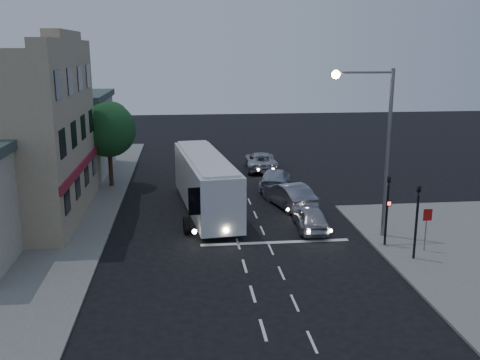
{
  "coord_description": "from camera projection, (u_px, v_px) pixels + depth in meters",
  "views": [
    {
      "loc": [
        -2.74,
        -24.61,
        10.09
      ],
      "look_at": [
        0.66,
        7.24,
        2.2
      ],
      "focal_mm": 40.0,
      "sensor_mm": 36.0,
      "label": 1
    }
  ],
  "objects": [
    {
      "name": "street_tree",
      "position": [
        108.0,
        127.0,
        39.04
      ],
      "size": [
        4.0,
        4.0,
        6.2
      ],
      "color": "black",
      "rests_on": "sidewalk_far"
    },
    {
      "name": "traffic_signal_side",
      "position": [
        417.0,
        213.0,
        25.57
      ],
      "size": [
        0.18,
        0.15,
        4.1
      ],
      "color": "black",
      "rests_on": "sidewalk_near"
    },
    {
      "name": "car_sedan_b",
      "position": [
        275.0,
        179.0,
        39.52
      ],
      "size": [
        3.26,
        5.38,
        1.46
      ],
      "primitive_type": "imported",
      "rotation": [
        0.0,
        0.0,
        2.88
      ],
      "color": "#A1A7B7",
      "rests_on": "ground"
    },
    {
      "name": "car_sedan_c",
      "position": [
        261.0,
        161.0,
        45.59
      ],
      "size": [
        2.86,
        5.62,
        1.52
      ],
      "primitive_type": "imported",
      "rotation": [
        0.0,
        0.0,
        3.08
      ],
      "color": "#A5A6AF",
      "rests_on": "ground"
    },
    {
      "name": "sidewalk_far",
      "position": [
        18.0,
        216.0,
        32.82
      ],
      "size": [
        12.0,
        50.0,
        0.12
      ],
      "primitive_type": "cube",
      "color": "slate",
      "rests_on": "ground"
    },
    {
      "name": "road_markings",
      "position": [
        259.0,
        235.0,
        29.78
      ],
      "size": [
        8.0,
        30.55,
        0.01
      ],
      "color": "silver",
      "rests_on": "ground"
    },
    {
      "name": "car_sedan_a",
      "position": [
        289.0,
        195.0,
        34.8
      ],
      "size": [
        2.92,
        5.24,
        1.64
      ],
      "primitive_type": "imported",
      "rotation": [
        0.0,
        0.0,
        3.4
      ],
      "color": "gray",
      "rests_on": "ground"
    },
    {
      "name": "tour_bus",
      "position": [
        205.0,
        182.0,
        33.59
      ],
      "size": [
        3.89,
        12.06,
        3.63
      ],
      "rotation": [
        0.0,
        0.0,
        0.12
      ],
      "color": "silver",
      "rests_on": "ground"
    },
    {
      "name": "traffic_signal_main",
      "position": [
        388.0,
        202.0,
        27.41
      ],
      "size": [
        0.25,
        0.35,
        4.1
      ],
      "color": "black",
      "rests_on": "sidewalk_near"
    },
    {
      "name": "low_building_north",
      "position": [
        51.0,
        133.0,
        43.56
      ],
      "size": [
        9.4,
        9.4,
        6.5
      ],
      "color": "beige",
      "rests_on": "sidewalk_far"
    },
    {
      "name": "regulatory_sign",
      "position": [
        427.0,
        223.0,
        26.8
      ],
      "size": [
        0.45,
        0.12,
        2.2
      ],
      "color": "slate",
      "rests_on": "sidewalk_near"
    },
    {
      "name": "streetlight",
      "position": [
        377.0,
        134.0,
        27.96
      ],
      "size": [
        3.32,
        0.44,
        9.0
      ],
      "color": "slate",
      "rests_on": "sidewalk_near"
    },
    {
      "name": "car_suv",
      "position": [
        311.0,
        218.0,
        30.41
      ],
      "size": [
        1.86,
        4.14,
        1.38
      ],
      "primitive_type": "imported",
      "rotation": [
        0.0,
        0.0,
        3.08
      ],
      "color": "#A7A8B1",
      "rests_on": "ground"
    },
    {
      "name": "ground",
      "position": [
        242.0,
        258.0,
        26.45
      ],
      "size": [
        120.0,
        120.0,
        0.0
      ],
      "primitive_type": "plane",
      "color": "black"
    }
  ]
}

